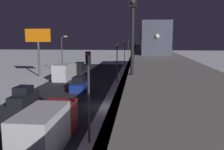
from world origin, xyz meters
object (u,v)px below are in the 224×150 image
at_px(traffic_light_near, 88,84).
at_px(box_truck, 47,127).
at_px(sedan_black, 80,68).
at_px(sedan_black_2, 24,97).
at_px(traffic_light_mid, 117,57).
at_px(delivery_van, 65,72).
at_px(commercial_billboard, 38,40).
at_px(rail_signal, 133,16).
at_px(traffic_light_distant, 128,47).
at_px(traffic_light_far, 125,50).
at_px(sedan_blue, 80,85).
at_px(subway_train, 149,37).

bearing_deg(traffic_light_near, box_truck, 16.86).
relative_size(sedan_black, sedan_black_2, 1.01).
xyz_separation_m(box_truck, traffic_light_mid, (-2.70, -24.16, 2.85)).
height_order(delivery_van, traffic_light_near, traffic_light_near).
bearing_deg(commercial_billboard, delivery_van, 155.63).
bearing_deg(sedan_black_2, rail_signal, 130.61).
relative_size(rail_signal, traffic_light_distant, 0.62).
bearing_deg(box_truck, traffic_light_far, -93.25).
bearing_deg(sedan_black, traffic_light_distant, -105.72).
bearing_deg(box_truck, sedan_black_2, -57.65).
relative_size(traffic_light_far, commercial_billboard, 0.72).
bearing_deg(sedan_black, sedan_blue, 103.01).
distance_m(sedan_black, commercial_billboard, 11.74).
bearing_deg(traffic_light_near, commercial_billboard, -62.22).
bearing_deg(sedan_blue, traffic_light_mid, 53.11).
distance_m(subway_train, sedan_black, 19.10).
bearing_deg(box_truck, sedan_blue, -83.63).
height_order(subway_train, traffic_light_mid, subway_train).
height_order(delivery_van, traffic_light_mid, traffic_light_mid).
distance_m(sedan_black, box_truck, 38.39).
relative_size(sedan_blue, traffic_light_near, 0.68).
xyz_separation_m(sedan_black, traffic_light_mid, (-9.30, 13.65, 3.41)).
bearing_deg(box_truck, subway_train, -106.05).
height_order(rail_signal, sedan_black_2, rail_signal).
bearing_deg(traffic_light_near, sedan_black_2, -45.91).
xyz_separation_m(sedan_black_2, box_truck, (-6.60, 10.42, 0.55)).
xyz_separation_m(delivery_van, traffic_light_distant, (-9.50, -43.79, 2.85)).
bearing_deg(sedan_blue, delivery_van, 117.64).
relative_size(delivery_van, commercial_billboard, 0.83).
distance_m(delivery_van, traffic_light_distant, 44.90).
xyz_separation_m(traffic_light_distant, commercial_billboard, (15.19, 41.21, 2.63)).
distance_m(box_truck, delivery_van, 27.91).
xyz_separation_m(rail_signal, sedan_black, (12.34, -41.79, -7.52)).
distance_m(rail_signal, sedan_black, 44.21).
bearing_deg(delivery_van, sedan_black, -91.07).
height_order(subway_train, sedan_blue, subway_train).
distance_m(subway_train, rail_signal, 31.18).
xyz_separation_m(sedan_black, traffic_light_far, (-9.30, -9.70, 3.41)).
relative_size(rail_signal, traffic_light_far, 0.62).
relative_size(traffic_light_mid, traffic_light_far, 1.00).
xyz_separation_m(box_truck, traffic_light_far, (-2.70, -47.51, 2.85)).
distance_m(rail_signal, sedan_blue, 24.39).
relative_size(sedan_black_2, delivery_van, 0.60).
xyz_separation_m(sedan_blue, box_truck, (-2.00, 17.90, 0.55)).
bearing_deg(subway_train, rail_signal, 86.21).
relative_size(sedan_black, delivery_van, 0.60).
height_order(sedan_black, traffic_light_distant, traffic_light_distant).
height_order(box_truck, delivery_van, same).
xyz_separation_m(sedan_black, box_truck, (-6.60, 37.81, 0.56)).
relative_size(sedan_black, commercial_billboard, 0.50).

